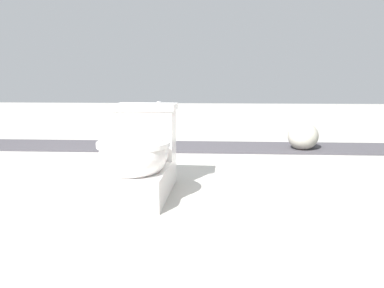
{
  "coord_description": "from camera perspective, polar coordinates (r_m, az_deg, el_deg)",
  "views": [
    {
      "loc": [
        2.08,
        0.51,
        0.68
      ],
      "look_at": [
        0.05,
        0.4,
        0.3
      ],
      "focal_mm": 35.0,
      "sensor_mm": 36.0,
      "label": 1
    }
  ],
  "objects": [
    {
      "name": "gravel_strip",
      "position": [
        3.53,
        2.99,
        -0.46
      ],
      "size": [
        0.56,
        8.0,
        0.01
      ],
      "primitive_type": "cube",
      "color": "#423F44",
      "rests_on": "ground"
    },
    {
      "name": "boulder_near",
      "position": [
        3.56,
        16.57,
        1.15
      ],
      "size": [
        0.4,
        0.37,
        0.25
      ],
      "primitive_type": "ellipsoid",
      "rotation": [
        0.0,
        0.0,
        2.74
      ],
      "color": "#ADA899",
      "rests_on": "ground"
    },
    {
      "name": "ground_plane",
      "position": [
        2.25,
        -10.21,
        -7.2
      ],
      "size": [
        14.0,
        14.0,
        0.0
      ],
      "primitive_type": "plane",
      "color": "#A8A59E"
    },
    {
      "name": "toilet",
      "position": [
        2.12,
        -8.16,
        -2.05
      ],
      "size": [
        0.65,
        0.41,
        0.52
      ],
      "rotation": [
        0.0,
        0.0,
        -0.04
      ],
      "color": "white",
      "rests_on": "ground"
    }
  ]
}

